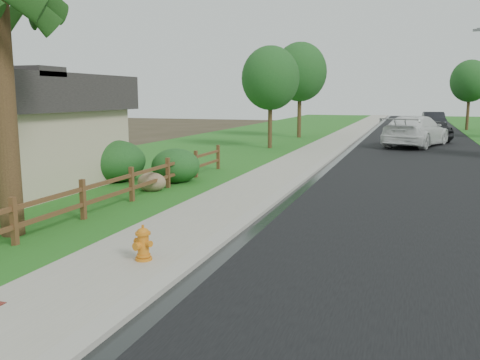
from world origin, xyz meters
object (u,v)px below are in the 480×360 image
(fire_hydrant, at_px, (143,244))
(white_suv, at_px, (416,131))
(dark_car_mid, at_px, (430,130))
(ranch_fence, at_px, (109,190))

(fire_hydrant, bearing_deg, white_suv, 79.12)
(fire_hydrant, bearing_deg, dark_car_mid, 78.80)
(fire_hydrant, relative_size, white_suv, 0.10)
(fire_hydrant, bearing_deg, ranch_fence, 130.19)
(white_suv, xyz_separation_m, dark_car_mid, (1.02, 4.37, -0.21))
(ranch_fence, xyz_separation_m, fire_hydrant, (3.15, -3.73, -0.20))
(fire_hydrant, distance_m, white_suv, 26.35)
(white_suv, height_order, dark_car_mid, white_suv)
(ranch_fence, relative_size, white_suv, 2.52)
(fire_hydrant, xyz_separation_m, white_suv, (4.97, 25.87, 0.58))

